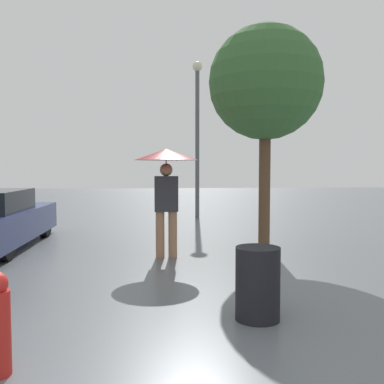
{
  "coord_description": "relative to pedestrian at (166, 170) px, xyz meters",
  "views": [
    {
      "loc": [
        0.14,
        -2.72,
        1.64
      ],
      "look_at": [
        0.76,
        4.95,
        1.19
      ],
      "focal_mm": 40.0,
      "sensor_mm": 36.0,
      "label": 1
    }
  ],
  "objects": [
    {
      "name": "trash_bin",
      "position": [
        0.91,
        -3.22,
        -1.18
      ],
      "size": [
        0.48,
        0.48,
        0.79
      ],
      "color": "black",
      "rests_on": "ground_plane"
    },
    {
      "name": "street_lamp",
      "position": [
        1.12,
        6.02,
        1.46
      ],
      "size": [
        0.31,
        0.31,
        4.97
      ],
      "color": "#515456",
      "rests_on": "ground_plane"
    },
    {
      "name": "tree",
      "position": [
        1.95,
        0.62,
        1.68
      ],
      "size": [
        2.22,
        2.22,
        4.39
      ],
      "color": "brown",
      "rests_on": "ground_plane"
    },
    {
      "name": "pedestrian",
      "position": [
        0.0,
        0.0,
        0.0
      ],
      "size": [
        1.15,
        1.15,
        1.96
      ],
      "color": "#9E7051",
      "rests_on": "ground_plane"
    }
  ]
}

